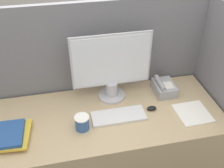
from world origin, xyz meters
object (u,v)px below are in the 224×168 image
keyboard (119,116)px  monitor (112,69)px  desk_telephone (164,87)px  book_stack (11,136)px  mouse (152,108)px  coffee_cup (82,123)px

keyboard → monitor: bearing=89.9°
desk_telephone → book_stack: bearing=-167.1°
monitor → keyboard: monitor is taller
keyboard → mouse: mouse is taller
mouse → coffee_cup: (-0.52, -0.08, 0.04)m
keyboard → book_stack: book_stack is taller
book_stack → desk_telephone: (1.15, 0.26, 0.01)m
keyboard → coffee_cup: 0.27m
monitor → desk_telephone: (0.42, -0.04, -0.21)m
coffee_cup → mouse: bearing=8.6°
coffee_cup → desk_telephone: size_ratio=0.51×
mouse → desk_telephone: desk_telephone is taller
coffee_cup → book_stack: bearing=180.0°
mouse → book_stack: (-0.98, -0.08, 0.02)m
monitor → coffee_cup: (-0.27, -0.30, -0.21)m
monitor → mouse: bearing=-40.6°
monitor → book_stack: 0.82m
monitor → book_stack: size_ratio=2.07×
desk_telephone → mouse: bearing=-131.5°
keyboard → book_stack: size_ratio=1.36×
monitor → desk_telephone: monitor is taller
mouse → keyboard: bearing=-174.6°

